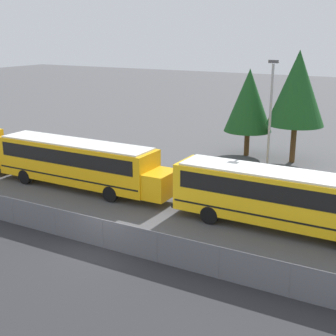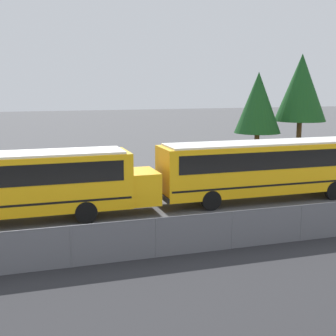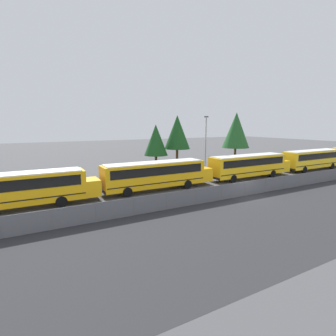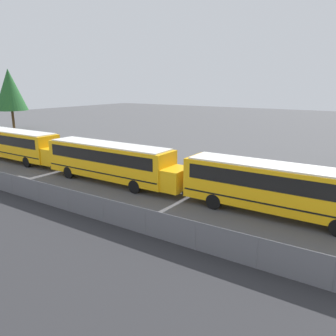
% 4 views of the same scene
% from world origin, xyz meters
% --- Properties ---
extents(ground_plane, '(200.00, 200.00, 0.00)m').
position_xyz_m(ground_plane, '(0.00, 0.00, 0.00)').
color(ground_plane, '#4C4C4F').
extents(road_strip, '(157.00, 12.00, 0.01)m').
position_xyz_m(road_strip, '(0.00, -6.00, 0.00)').
color(road_strip, '#2B2B2D').
rests_on(road_strip, ground_plane).
extents(fence, '(123.07, 0.07, 1.52)m').
position_xyz_m(fence, '(-0.00, -0.00, 0.78)').
color(fence, '#9EA0A5').
rests_on(fence, ground_plane).
extents(school_bus_2, '(13.36, 2.56, 3.23)m').
position_xyz_m(school_bus_2, '(-20.59, 6.31, 1.93)').
color(school_bus_2, '#EDA80F').
rests_on(school_bus_2, ground_plane).
extents(school_bus_3, '(13.36, 2.56, 3.23)m').
position_xyz_m(school_bus_3, '(-6.90, 6.62, 1.93)').
color(school_bus_3, '#EDA80F').
rests_on(school_bus_3, ground_plane).
extents(school_bus_4, '(13.36, 2.56, 3.23)m').
position_xyz_m(school_bus_4, '(7.27, 6.45, 1.93)').
color(school_bus_4, yellow).
rests_on(school_bus_4, ground_plane).
extents(school_bus_5, '(13.36, 2.56, 3.23)m').
position_xyz_m(school_bus_5, '(21.52, 6.32, 1.93)').
color(school_bus_5, yellow).
rests_on(school_bus_5, ground_plane).
extents(light_pole, '(0.60, 0.24, 8.57)m').
position_xyz_m(light_pole, '(4.23, 12.48, 4.67)').
color(light_pole, gray).
rests_on(light_pole, ground_plane).
extents(tree_0, '(4.51, 4.51, 8.95)m').
position_xyz_m(tree_0, '(3.90, 20.33, 6.00)').
color(tree_0, '#51381E').
rests_on(tree_0, ground_plane).
extents(tree_2, '(4.02, 4.02, 7.36)m').
position_xyz_m(tree_2, '(-0.13, 20.62, 4.73)').
color(tree_2, '#51381E').
rests_on(tree_2, ground_plane).
extents(tree_3, '(5.42, 5.42, 9.72)m').
position_xyz_m(tree_3, '(17.80, 20.59, 6.19)').
color(tree_3, '#51381E').
rests_on(tree_3, ground_plane).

